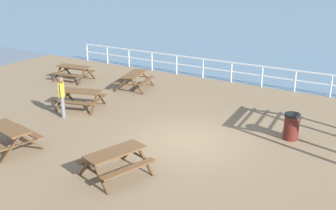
# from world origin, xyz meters

# --- Properties ---
(ground_plane) EXTENTS (30.00, 24.00, 0.20)m
(ground_plane) POSITION_xyz_m (0.00, 0.00, -0.10)
(ground_plane) COLOR #846B4C
(seaward_railing) EXTENTS (23.07, 0.07, 1.08)m
(seaward_railing) POSITION_xyz_m (0.00, 7.75, 0.74)
(seaward_railing) COLOR white
(seaward_railing) RESTS_ON ground
(picnic_table_near_left) EXTENTS (1.94, 1.70, 0.80)m
(picnic_table_near_left) POSITION_xyz_m (-8.90, 3.80, 0.58)
(picnic_table_near_left) COLOR brown
(picnic_table_near_left) RESTS_ON ground
(picnic_table_near_right) EXTENTS (2.14, 1.94, 0.80)m
(picnic_table_near_right) POSITION_xyz_m (-5.55, 0.67, 0.58)
(picnic_table_near_right) COLOR brown
(picnic_table_near_right) RESTS_ON ground
(picnic_table_far_left) EXTENTS (2.08, 1.85, 0.80)m
(picnic_table_far_left) POSITION_xyz_m (-4.70, -3.67, 0.58)
(picnic_table_far_left) COLOR brown
(picnic_table_far_left) RESTS_ON ground
(picnic_table_far_right) EXTENTS (1.96, 2.16, 0.80)m
(picnic_table_far_right) POSITION_xyz_m (-0.58, -3.29, 0.58)
(picnic_table_far_right) COLOR brown
(picnic_table_far_right) RESTS_ON ground
(picnic_table_seaward) EXTENTS (1.91, 2.12, 0.80)m
(picnic_table_seaward) POSITION_xyz_m (-5.28, 4.21, 0.58)
(picnic_table_seaward) COLOR brown
(picnic_table_seaward) RESTS_ON ground
(visitor) EXTENTS (0.39, 0.42, 1.66)m
(visitor) POSITION_xyz_m (-5.41, -0.53, 0.95)
(visitor) COLOR slate
(visitor) RESTS_ON ground
(litter_bin) EXTENTS (0.55, 0.55, 0.95)m
(litter_bin) POSITION_xyz_m (3.05, 1.97, 0.48)
(litter_bin) COLOR #591E19
(litter_bin) RESTS_ON ground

